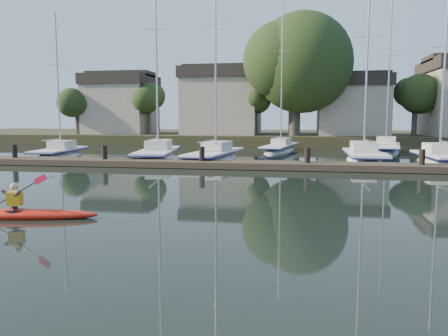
% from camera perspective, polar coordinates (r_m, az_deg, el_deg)
% --- Properties ---
extents(ground, '(160.00, 160.00, 0.00)m').
position_cam_1_polar(ground, '(11.25, -3.62, -8.29)').
color(ground, black).
rests_on(ground, ground).
extents(kayak, '(4.50, 1.35, 1.43)m').
position_cam_1_polar(kayak, '(13.93, -25.13, -5.26)').
color(kayak, red).
rests_on(kayak, ground).
extents(dock, '(34.00, 2.00, 1.80)m').
position_cam_1_polar(dock, '(24.84, 3.87, 0.43)').
color(dock, '#413225').
rests_on(dock, ground).
extents(sailboat_0, '(2.67, 7.46, 11.60)m').
position_cam_1_polar(sailboat_0, '(34.18, -20.63, 1.06)').
color(sailboat_0, white).
rests_on(sailboat_0, ground).
extents(sailboat_1, '(3.60, 9.51, 15.17)m').
position_cam_1_polar(sailboat_1, '(30.51, -8.66, 0.76)').
color(sailboat_1, white).
rests_on(sailboat_1, ground).
extents(sailboat_2, '(3.30, 9.49, 15.39)m').
position_cam_1_polar(sailboat_2, '(29.40, -1.23, 0.64)').
color(sailboat_2, white).
rests_on(sailboat_2, ground).
extents(sailboat_3, '(2.35, 8.62, 13.87)m').
position_cam_1_polar(sailboat_3, '(29.99, 17.79, 0.41)').
color(sailboat_3, white).
rests_on(sailboat_3, ground).
extents(sailboat_4, '(2.38, 7.40, 12.48)m').
position_cam_1_polar(sailboat_4, '(30.39, 26.37, 0.12)').
color(sailboat_4, white).
rests_on(sailboat_4, ground).
extents(sailboat_6, '(3.49, 9.24, 14.38)m').
position_cam_1_polar(sailboat_6, '(37.69, 7.32, 1.96)').
color(sailboat_6, white).
rests_on(sailboat_6, ground).
extents(sailboat_7, '(3.91, 8.75, 13.67)m').
position_cam_1_polar(sailboat_7, '(38.54, 20.34, 1.64)').
color(sailboat_7, white).
rests_on(sailboat_7, ground).
extents(shore, '(90.00, 25.25, 12.75)m').
position_cam_1_polar(shore, '(50.87, 8.81, 6.97)').
color(shore, '#2B3219').
rests_on(shore, ground).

